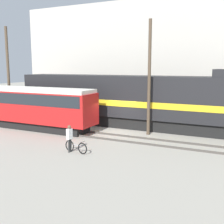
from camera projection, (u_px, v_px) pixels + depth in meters
The scene contains 10 objects.
ground_plane at pixel (116, 133), 22.78m from camera, with size 120.00×120.00×0.00m, color #9E998C.
track_near at pixel (107, 136), 21.30m from camera, with size 60.00×1.50×0.14m.
track_far at pixel (129, 126), 25.20m from camera, with size 60.00×1.50×0.14m.
building_backdrop at pixel (157, 60), 31.29m from camera, with size 30.54×6.00×12.12m.
freight_locomotive at pixel (128, 100), 24.91m from camera, with size 20.61×3.04×5.12m.
streetcar at pixel (34, 105), 24.01m from camera, with size 11.38×2.54×3.53m.
bicycle at pixel (76, 147), 17.49m from camera, with size 1.76×0.46×0.78m.
person at pixel (69, 136), 17.47m from camera, with size 0.27×0.39×1.74m.
utility_pole_left at pixel (8, 74), 27.68m from camera, with size 0.27×0.27×9.14m.
utility_pole_center at pixel (149, 78), 21.47m from camera, with size 0.24×0.24×8.83m.
Camera 1 is at (9.32, -20.16, 5.34)m, focal length 45.00 mm.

